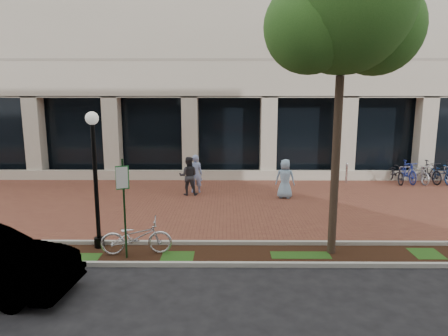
{
  "coord_description": "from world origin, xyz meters",
  "views": [
    {
      "loc": [
        -0.12,
        -15.52,
        4.31
      ],
      "look_at": [
        -0.23,
        -0.8,
        1.6
      ],
      "focal_mm": 32.0,
      "sensor_mm": 36.0,
      "label": 1
    }
  ],
  "objects_px": {
    "street_tree": "(345,13)",
    "pedestrian_right": "(285,179)",
    "pedestrian_left": "(195,174)",
    "bike_rack_cluster": "(424,172)",
    "pedestrian_mid": "(188,176)",
    "bollard": "(347,173)",
    "parking_sign": "(124,197)",
    "lamppost": "(95,172)",
    "locked_bicycle": "(136,237)"
  },
  "relations": [
    {
      "from": "pedestrian_left",
      "to": "bike_rack_cluster",
      "type": "xyz_separation_m",
      "value": [
        11.12,
        2.06,
        -0.33
      ]
    },
    {
      "from": "bollard",
      "to": "street_tree",
      "type": "bearing_deg",
      "value": -108.51
    },
    {
      "from": "bollard",
      "to": "bike_rack_cluster",
      "type": "relative_size",
      "value": 0.29
    },
    {
      "from": "pedestrian_mid",
      "to": "pedestrian_right",
      "type": "height_order",
      "value": "pedestrian_mid"
    },
    {
      "from": "locked_bicycle",
      "to": "pedestrian_mid",
      "type": "xyz_separation_m",
      "value": [
        0.79,
        6.6,
        0.34
      ]
    },
    {
      "from": "bollard",
      "to": "locked_bicycle",
      "type": "bearing_deg",
      "value": -132.86
    },
    {
      "from": "lamppost",
      "to": "pedestrian_left",
      "type": "height_order",
      "value": "lamppost"
    },
    {
      "from": "lamppost",
      "to": "bollard",
      "type": "height_order",
      "value": "lamppost"
    },
    {
      "from": "pedestrian_left",
      "to": "pedestrian_mid",
      "type": "bearing_deg",
      "value": 54.08
    },
    {
      "from": "street_tree",
      "to": "pedestrian_mid",
      "type": "relative_size",
      "value": 4.92
    },
    {
      "from": "parking_sign",
      "to": "lamppost",
      "type": "bearing_deg",
      "value": 121.9
    },
    {
      "from": "parking_sign",
      "to": "pedestrian_mid",
      "type": "bearing_deg",
      "value": 61.64
    },
    {
      "from": "pedestrian_left",
      "to": "locked_bicycle",
      "type": "bearing_deg",
      "value": 78.28
    },
    {
      "from": "pedestrian_left",
      "to": "bollard",
      "type": "bearing_deg",
      "value": -167.88
    },
    {
      "from": "pedestrian_right",
      "to": "bollard",
      "type": "relative_size",
      "value": 1.63
    },
    {
      "from": "street_tree",
      "to": "pedestrian_right",
      "type": "bearing_deg",
      "value": 94.83
    },
    {
      "from": "bike_rack_cluster",
      "to": "street_tree",
      "type": "bearing_deg",
      "value": -132.7
    },
    {
      "from": "lamppost",
      "to": "pedestrian_right",
      "type": "bearing_deg",
      "value": 42.55
    },
    {
      "from": "lamppost",
      "to": "street_tree",
      "type": "distance_m",
      "value": 7.77
    },
    {
      "from": "locked_bicycle",
      "to": "bollard",
      "type": "height_order",
      "value": "bollard"
    },
    {
      "from": "lamppost",
      "to": "pedestrian_left",
      "type": "distance_m",
      "value": 7.04
    },
    {
      "from": "parking_sign",
      "to": "pedestrian_left",
      "type": "relative_size",
      "value": 1.57
    },
    {
      "from": "pedestrian_mid",
      "to": "bollard",
      "type": "distance_m",
      "value": 7.95
    },
    {
      "from": "street_tree",
      "to": "bollard",
      "type": "distance_m",
      "value": 10.97
    },
    {
      "from": "lamppost",
      "to": "bollard",
      "type": "bearing_deg",
      "value": 41.75
    },
    {
      "from": "lamppost",
      "to": "pedestrian_mid",
      "type": "height_order",
      "value": "lamppost"
    },
    {
      "from": "street_tree",
      "to": "pedestrian_left",
      "type": "distance_m",
      "value": 9.77
    },
    {
      "from": "locked_bicycle",
      "to": "pedestrian_mid",
      "type": "relative_size",
      "value": 1.14
    },
    {
      "from": "pedestrian_mid",
      "to": "bollard",
      "type": "relative_size",
      "value": 1.65
    },
    {
      "from": "pedestrian_left",
      "to": "pedestrian_right",
      "type": "xyz_separation_m",
      "value": [
        3.84,
        -0.95,
        -0.02
      ]
    },
    {
      "from": "bollard",
      "to": "pedestrian_mid",
      "type": "bearing_deg",
      "value": -162.35
    },
    {
      "from": "locked_bicycle",
      "to": "bike_rack_cluster",
      "type": "height_order",
      "value": "bike_rack_cluster"
    },
    {
      "from": "street_tree",
      "to": "bike_rack_cluster",
      "type": "relative_size",
      "value": 2.32
    },
    {
      "from": "pedestrian_mid",
      "to": "bike_rack_cluster",
      "type": "bearing_deg",
      "value": -169.12
    },
    {
      "from": "pedestrian_left",
      "to": "street_tree",
      "type": "bearing_deg",
      "value": 119.23
    },
    {
      "from": "parking_sign",
      "to": "lamppost",
      "type": "height_order",
      "value": "lamppost"
    },
    {
      "from": "lamppost",
      "to": "pedestrian_mid",
      "type": "xyz_separation_m",
      "value": [
        1.98,
        6.12,
        -1.35
      ]
    },
    {
      "from": "parking_sign",
      "to": "bike_rack_cluster",
      "type": "xyz_separation_m",
      "value": [
        12.41,
        9.36,
        -1.17
      ]
    },
    {
      "from": "locked_bicycle",
      "to": "bike_rack_cluster",
      "type": "distance_m",
      "value": 15.2
    },
    {
      "from": "locked_bicycle",
      "to": "bollard",
      "type": "distance_m",
      "value": 12.3
    },
    {
      "from": "street_tree",
      "to": "locked_bicycle",
      "type": "xyz_separation_m",
      "value": [
        -5.4,
        -0.17,
        -5.8
      ]
    },
    {
      "from": "street_tree",
      "to": "pedestrian_right",
      "type": "height_order",
      "value": "street_tree"
    },
    {
      "from": "locked_bicycle",
      "to": "bollard",
      "type": "relative_size",
      "value": 1.87
    },
    {
      "from": "lamppost",
      "to": "locked_bicycle",
      "type": "xyz_separation_m",
      "value": [
        1.19,
        -0.49,
        -1.69
      ]
    },
    {
      "from": "parking_sign",
      "to": "street_tree",
      "type": "height_order",
      "value": "street_tree"
    },
    {
      "from": "bike_rack_cluster",
      "to": "pedestrian_right",
      "type": "bearing_deg",
      "value": -163.0
    },
    {
      "from": "locked_bicycle",
      "to": "pedestrian_left",
      "type": "distance_m",
      "value": 7.11
    },
    {
      "from": "pedestrian_mid",
      "to": "bike_rack_cluster",
      "type": "height_order",
      "value": "pedestrian_mid"
    },
    {
      "from": "lamppost",
      "to": "bike_rack_cluster",
      "type": "distance_m",
      "value": 15.98
    },
    {
      "from": "street_tree",
      "to": "pedestrian_right",
      "type": "distance_m",
      "value": 8.07
    }
  ]
}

